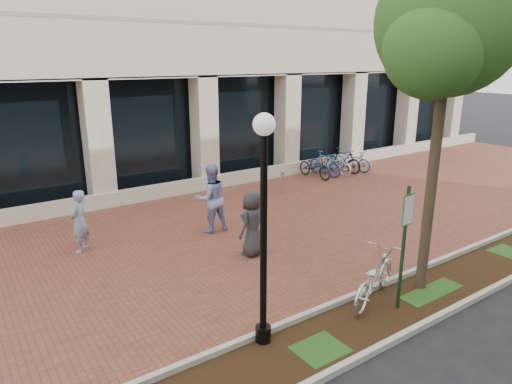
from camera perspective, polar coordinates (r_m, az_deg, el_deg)
ground at (r=12.98m, az=-3.51°, el=-5.47°), size 120.00×120.00×0.00m
brick_plaza at (r=12.98m, az=-3.51°, el=-5.45°), size 40.00×9.00×0.01m
planting_strip at (r=9.36m, az=14.16°, el=-15.16°), size 40.00×1.50×0.01m
curb_plaza_side at (r=9.76m, az=10.80°, el=-13.15°), size 40.00×0.12×0.12m
curb_street_side at (r=8.95m, az=17.93°, el=-16.68°), size 40.00×0.12×0.12m
parking_sign at (r=9.18m, az=18.15°, el=-4.94°), size 0.34×0.07×2.55m
lamppost at (r=7.46m, az=0.96°, el=-3.55°), size 0.36×0.36×4.03m
street_tree at (r=9.76m, az=22.96°, el=17.84°), size 3.32×2.77×6.85m
locked_bicycle at (r=9.78m, az=14.54°, el=-10.25°), size 2.12×1.37×1.05m
pedestrian_left at (r=12.53m, az=-21.20°, el=-3.42°), size 0.70×0.70×1.64m
pedestrian_mid at (r=13.02m, az=-5.65°, el=-0.79°), size 1.03×0.83×1.99m
pedestrian_right at (r=11.45m, az=-0.46°, el=-3.93°), size 0.97×0.81×1.70m
bollard at (r=16.69m, az=3.33°, el=1.25°), size 0.12×0.12×0.93m
bike_rack_cluster at (r=19.95m, az=9.75°, el=3.62°), size 3.08×1.91×1.06m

